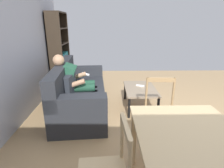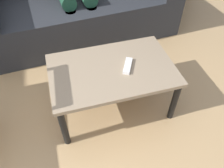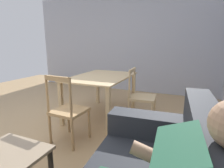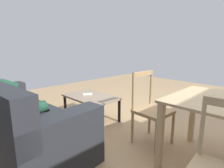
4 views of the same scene
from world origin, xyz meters
The scene contains 5 objects.
ground_plane centered at (0.00, 0.00, 0.00)m, with size 8.35×8.35×0.00m, color tan.
wall_side centered at (-3.18, 0.00, 1.36)m, with size 0.12×5.46×2.72m, color #ABB0BE.
dining_table centered at (-1.07, 0.43, 0.66)m, with size 1.39×0.95×0.77m.
dining_chair_near_wall centered at (-1.07, 1.17, 0.46)m, with size 0.45×0.45×0.94m.
dining_chair_facing_couch centered at (-0.05, 0.43, 0.46)m, with size 0.44×0.44×0.96m.
Camera 3 is at (1.83, 1.88, 1.34)m, focal length 28.95 mm.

